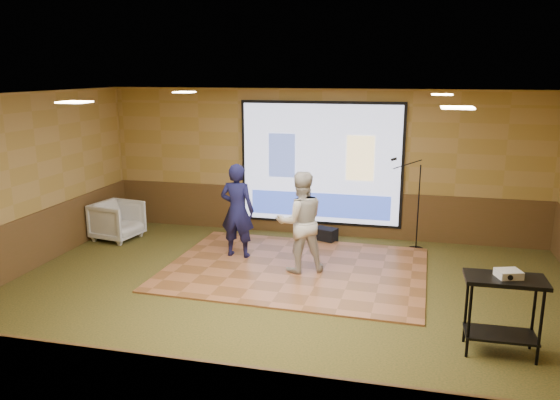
% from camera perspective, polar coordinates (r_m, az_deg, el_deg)
% --- Properties ---
extents(ground, '(9.00, 9.00, 0.00)m').
position_cam_1_polar(ground, '(8.28, 0.13, -10.40)').
color(ground, '#293618').
rests_on(ground, ground).
extents(room_shell, '(9.04, 7.04, 3.02)m').
position_cam_1_polar(room_shell, '(7.68, 0.14, 4.05)').
color(room_shell, '#A38144').
rests_on(room_shell, ground).
extents(wainscot_back, '(9.00, 0.04, 0.95)m').
position_cam_1_polar(wainscot_back, '(11.36, 4.20, -1.29)').
color(wainscot_back, '#503B1A').
rests_on(wainscot_back, ground).
extents(wainscot_left, '(0.04, 7.00, 0.95)m').
position_cam_1_polar(wainscot_left, '(10.07, -25.59, -4.51)').
color(wainscot_left, '#503B1A').
rests_on(wainscot_left, ground).
extents(projector_screen, '(3.32, 0.06, 2.52)m').
position_cam_1_polar(projector_screen, '(11.11, 4.25, 3.65)').
color(projector_screen, black).
rests_on(projector_screen, room_shell).
extents(downlight_nw, '(0.32, 0.32, 0.02)m').
position_cam_1_polar(downlight_nw, '(10.00, -9.97, 11.04)').
color(downlight_nw, '#FFE6BF').
rests_on(downlight_nw, room_shell).
extents(downlight_ne, '(0.32, 0.32, 0.02)m').
position_cam_1_polar(downlight_ne, '(9.20, 16.57, 10.52)').
color(downlight_ne, '#FFE6BF').
rests_on(downlight_ne, room_shell).
extents(downlight_sw, '(0.32, 0.32, 0.02)m').
position_cam_1_polar(downlight_sw, '(7.09, -20.68, 9.55)').
color(downlight_sw, '#FFE6BF').
rests_on(downlight_sw, room_shell).
extents(downlight_se, '(0.32, 0.32, 0.02)m').
position_cam_1_polar(downlight_se, '(5.91, 18.05, 9.16)').
color(downlight_se, '#FFE6BF').
rests_on(downlight_se, room_shell).
extents(dance_floor, '(4.47, 3.46, 0.03)m').
position_cam_1_polar(dance_floor, '(9.48, 1.63, -7.17)').
color(dance_floor, '#A1613B').
rests_on(dance_floor, ground).
extents(player_left, '(0.64, 0.43, 1.71)m').
position_cam_1_polar(player_left, '(9.85, -4.49, -1.10)').
color(player_left, '#161644').
rests_on(player_left, dance_floor).
extents(player_right, '(1.03, 0.94, 1.71)m').
position_cam_1_polar(player_right, '(9.09, 2.14, -2.30)').
color(player_right, beige).
rests_on(player_right, dance_floor).
extents(av_table, '(0.92, 0.49, 0.97)m').
position_cam_1_polar(av_table, '(7.09, 22.31, -9.69)').
color(av_table, black).
rests_on(av_table, ground).
extents(projector, '(0.33, 0.30, 0.09)m').
position_cam_1_polar(projector, '(6.98, 22.77, -7.12)').
color(projector, silver).
rests_on(projector, av_table).
extents(mic_stand, '(0.69, 0.28, 1.77)m').
position_cam_1_polar(mic_stand, '(10.69, 13.84, -2.49)').
color(mic_stand, black).
rests_on(mic_stand, ground).
extents(banquet_chair, '(0.99, 0.97, 0.77)m').
position_cam_1_polar(banquet_chair, '(11.51, -16.64, -2.08)').
color(banquet_chair, gray).
rests_on(banquet_chair, ground).
extents(duffel_bag, '(0.51, 0.42, 0.27)m').
position_cam_1_polar(duffel_bag, '(11.00, 4.77, -3.63)').
color(duffel_bag, black).
rests_on(duffel_bag, ground).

